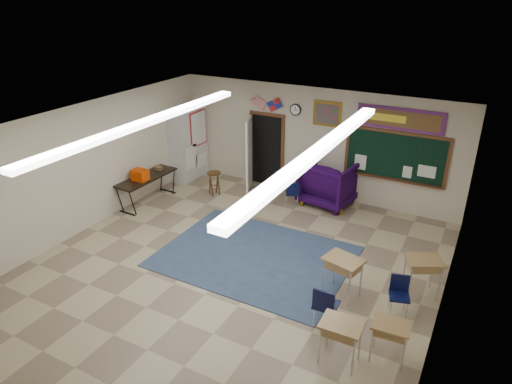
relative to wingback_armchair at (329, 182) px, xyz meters
The scene contains 25 objects.
floor 4.23m from the wingback_armchair, 98.88° to the right, with size 9.00×9.00×0.00m, color tan.
back_wall 1.16m from the wingback_armchair, 150.79° to the left, with size 8.00×0.04×3.00m, color beige.
front_wall 8.71m from the wingback_armchair, 94.28° to the right, with size 8.00×0.04×3.00m, color beige.
left_wall 6.29m from the wingback_armchair, 138.31° to the right, with size 0.04×9.00×3.00m, color beige.
right_wall 5.40m from the wingback_armchair, 50.98° to the right, with size 0.04×9.00×3.00m, color beige.
ceiling 4.82m from the wingback_armchair, 98.88° to the right, with size 8.00×9.00×0.04m, color silver.
area_rug 3.42m from the wingback_armchair, 97.62° to the right, with size 4.00×3.00×0.02m, color #374A68.
fluorescent_strips 4.79m from the wingback_armchair, 98.88° to the right, with size 3.86×6.00×0.10m, color white, non-canonical shape.
doorway 2.21m from the wingback_armchair, behind, with size 1.10×0.89×2.16m.
chalkboard 1.80m from the wingback_armchair, 11.77° to the left, with size 2.55×0.14×1.30m.
bulletin_board 2.43m from the wingback_armchair, 11.92° to the left, with size 2.10×0.05×0.55m.
framed_art_print 1.80m from the wingback_armchair, 132.19° to the left, with size 0.75×0.05×0.65m.
wall_clock 2.14m from the wingback_armchair, 164.68° to the left, with size 0.32×0.05×0.32m.
wall_flags 2.79m from the wingback_armchair, behind, with size 1.16×0.06×0.70m, color red, non-canonical shape.
storage_cabinet 4.40m from the wingback_armchair, behind, with size 0.59×1.25×2.20m.
wingback_armchair is the anchor object (origin of this frame).
student_chair_reading 1.05m from the wingback_armchair, 139.25° to the right, with size 0.37×0.37×0.73m, color black, non-canonical shape.
student_chair_desk_a 4.98m from the wingback_armchair, 70.38° to the right, with size 0.42×0.42×0.83m, color black, non-canonical shape.
student_chair_desk_b 4.66m from the wingback_armchair, 54.43° to the right, with size 0.37×0.37×0.73m, color black, non-canonical shape.
student_desk_front_left 4.10m from the wingback_armchair, 66.41° to the right, with size 0.78×0.66×0.82m.
student_desk_front_right 4.20m from the wingback_armchair, 45.49° to the right, with size 0.81×0.74×0.78m.
student_desk_back_left 5.80m from the wingback_armchair, 68.14° to the right, with size 0.64×0.49×0.76m.
student_desk_back_right 5.70m from the wingback_armchair, 60.44° to the right, with size 0.61×0.48×0.69m.
folding_table 4.88m from the wingback_armchair, 151.78° to the right, with size 0.65×1.84×1.04m.
wooden_stool 3.18m from the wingback_armchair, 161.31° to the right, with size 0.38×0.38×0.67m.
Camera 1 is at (4.25, -6.63, 5.39)m, focal length 32.00 mm.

